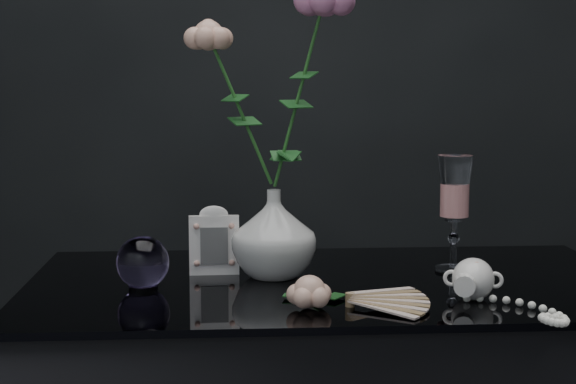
{
  "coord_description": "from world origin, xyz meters",
  "views": [
    {
      "loc": [
        -0.18,
        -1.44,
        1.11
      ],
      "look_at": [
        -0.08,
        0.01,
        0.92
      ],
      "focal_mm": 55.0,
      "sensor_mm": 36.0,
      "label": 1
    }
  ],
  "objects_px": {
    "vase": "(274,234)",
    "paperweight": "(143,262)",
    "wine_glass": "(454,213)",
    "picture_frame": "(214,240)",
    "pearl_jar": "(473,277)",
    "loose_rose": "(310,292)"
  },
  "relations": [
    {
      "from": "wine_glass",
      "to": "pearl_jar",
      "type": "xyz_separation_m",
      "value": [
        -0.02,
        -0.2,
        -0.07
      ]
    },
    {
      "from": "wine_glass",
      "to": "loose_rose",
      "type": "xyz_separation_m",
      "value": [
        -0.29,
        -0.25,
        -0.08
      ]
    },
    {
      "from": "pearl_jar",
      "to": "paperweight",
      "type": "bearing_deg",
      "value": -175.27
    },
    {
      "from": "vase",
      "to": "pearl_jar",
      "type": "relative_size",
      "value": 0.64
    },
    {
      "from": "vase",
      "to": "wine_glass",
      "type": "distance_m",
      "value": 0.33
    },
    {
      "from": "vase",
      "to": "paperweight",
      "type": "bearing_deg",
      "value": -162.5
    },
    {
      "from": "vase",
      "to": "loose_rose",
      "type": "relative_size",
      "value": 1.02
    },
    {
      "from": "paperweight",
      "to": "loose_rose",
      "type": "distance_m",
      "value": 0.31
    },
    {
      "from": "vase",
      "to": "paperweight",
      "type": "distance_m",
      "value": 0.24
    },
    {
      "from": "vase",
      "to": "paperweight",
      "type": "height_order",
      "value": "vase"
    },
    {
      "from": "vase",
      "to": "paperweight",
      "type": "relative_size",
      "value": 1.75
    },
    {
      "from": "paperweight",
      "to": "wine_glass",
      "type": "bearing_deg",
      "value": 10.24
    },
    {
      "from": "wine_glass",
      "to": "paperweight",
      "type": "relative_size",
      "value": 2.38
    },
    {
      "from": "wine_glass",
      "to": "paperweight",
      "type": "xyz_separation_m",
      "value": [
        -0.55,
        -0.1,
        -0.06
      ]
    },
    {
      "from": "vase",
      "to": "pearl_jar",
      "type": "bearing_deg",
      "value": -29.7
    },
    {
      "from": "picture_frame",
      "to": "vase",
      "type": "bearing_deg",
      "value": -16.73
    },
    {
      "from": "wine_glass",
      "to": "picture_frame",
      "type": "relative_size",
      "value": 1.7
    },
    {
      "from": "vase",
      "to": "pearl_jar",
      "type": "xyz_separation_m",
      "value": [
        0.31,
        -0.18,
        -0.04
      ]
    },
    {
      "from": "vase",
      "to": "paperweight",
      "type": "xyz_separation_m",
      "value": [
        -0.22,
        -0.07,
        -0.03
      ]
    },
    {
      "from": "loose_rose",
      "to": "pearl_jar",
      "type": "relative_size",
      "value": 0.63
    },
    {
      "from": "picture_frame",
      "to": "loose_rose",
      "type": "relative_size",
      "value": 0.81
    },
    {
      "from": "loose_rose",
      "to": "paperweight",
      "type": "bearing_deg",
      "value": 129.09
    }
  ]
}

